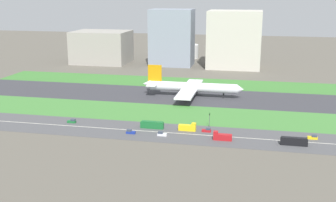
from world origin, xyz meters
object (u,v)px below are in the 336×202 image
object	(u,v)px
bus_1	(152,125)
fuel_tank_west	(187,51)
airliner	(190,87)
traffic_light	(209,119)
truck_0	(188,127)
truck_1	(222,137)
office_tower	(234,39)
car_5	(130,132)
terminal_building	(102,47)
car_6	(313,137)
car_0	(72,121)
hangar_building	(172,38)
car_1	(207,130)
bus_0	(294,141)
car_4	(162,134)

from	to	relation	value
bus_1	fuel_tank_west	xyz separation A→B (m)	(-20.51, 227.00, 5.03)
airliner	traffic_light	world-z (taller)	airliner
truck_0	fuel_tank_west	distance (m)	230.27
bus_1	truck_1	size ratio (longest dim) A/B	1.38
truck_0	office_tower	xyz separation A→B (m)	(11.04, 182.00, 23.12)
car_5	truck_1	world-z (taller)	truck_1
car_5	traffic_light	world-z (taller)	traffic_light
airliner	truck_0	distance (m)	68.83
terminal_building	truck_1	bearing A→B (deg)	-55.98
terminal_building	traffic_light	bearing A→B (deg)	-55.01
car_5	car_6	size ratio (longest dim) A/B	1.00
car_0	traffic_light	xyz separation A→B (m)	(69.90, 7.99, 3.37)
airliner	hangar_building	distance (m)	120.83
terminal_building	car_0	bearing A→B (deg)	-74.09
airliner	car_6	bearing A→B (deg)	-45.13
hangar_building	fuel_tank_west	size ratio (longest dim) A/B	2.22
car_1	hangar_building	bearing A→B (deg)	106.60
car_5	terminal_building	bearing A→B (deg)	-65.81
bus_0	car_5	bearing A→B (deg)	0.00
car_4	office_tower	world-z (taller)	office_tower
truck_1	traffic_light	size ratio (longest dim) A/B	1.17
car_5	car_0	distance (m)	35.77
bus_0	car_0	world-z (taller)	bus_0
truck_0	office_tower	size ratio (longest dim) A/B	0.17
bus_0	truck_0	xyz separation A→B (m)	(-48.89, 10.00, -0.15)
car_6	office_tower	size ratio (longest dim) A/B	0.09
bus_0	truck_0	bearing A→B (deg)	-11.56
office_tower	bus_1	bearing A→B (deg)	-99.01
traffic_light	bus_1	bearing A→B (deg)	-163.74
car_4	terminal_building	size ratio (longest dim) A/B	0.09
hangar_building	truck_1	bearing A→B (deg)	-72.02
truck_0	truck_1	size ratio (longest dim) A/B	1.00
car_1	office_tower	bearing A→B (deg)	89.47
car_4	truck_0	world-z (taller)	truck_0
car_1	traffic_light	distance (m)	8.68
truck_0	hangar_building	distance (m)	188.92
truck_1	office_tower	size ratio (longest dim) A/B	0.17
car_6	office_tower	xyz separation A→B (m)	(-47.03, 182.00, 23.87)
car_5	fuel_tank_west	size ratio (longest dim) A/B	0.19
truck_0	car_0	xyz separation A→B (m)	(-60.31, 0.00, -0.75)
airliner	car_0	bearing A→B (deg)	-126.70
fuel_tank_west	airliner	bearing A→B (deg)	-79.77
car_4	truck_0	distance (m)	14.66
bus_1	traffic_light	world-z (taller)	traffic_light
bus_0	car_4	distance (m)	59.60
car_5	truck_0	size ratio (longest dim) A/B	0.52
truck_1	terminal_building	xyz separation A→B (m)	(-129.62, 192.00, 13.18)
bus_1	truck_0	distance (m)	17.81
car_0	terminal_building	world-z (taller)	terminal_building
car_4	car_0	bearing A→B (deg)	-11.40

